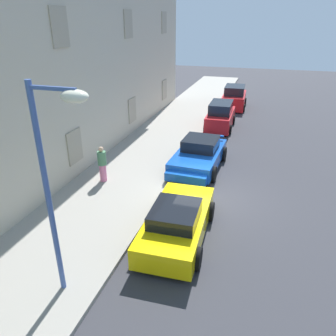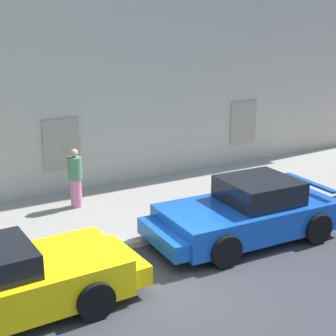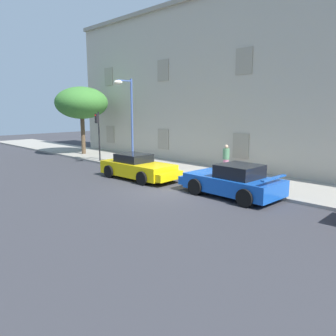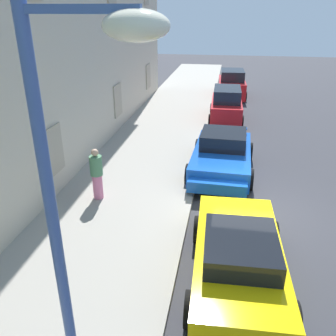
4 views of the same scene
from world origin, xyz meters
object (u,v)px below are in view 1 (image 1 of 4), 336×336
street_lamp (58,159)px  hatchback_distant (220,116)px  sportscar_yellow_flank (198,157)px  sportscar_red_lead (178,219)px  pedestrian_admiring (102,164)px  hatchback_parked (234,98)px

street_lamp → hatchback_distant: bearing=-5.0°
sportscar_yellow_flank → sportscar_red_lead: bearing=-174.6°
sportscar_red_lead → sportscar_yellow_flank: bearing=5.4°
hatchback_distant → street_lamp: street_lamp is taller
street_lamp → pedestrian_admiring: street_lamp is taller
sportscar_red_lead → street_lamp: (-3.43, 1.90, 3.39)m
hatchback_parked → sportscar_yellow_flank: bearing=178.8°
sportscar_red_lead → pedestrian_admiring: (2.73, 4.25, 0.36)m
hatchback_parked → sportscar_red_lead: bearing=-179.2°
sportscar_red_lead → hatchback_distant: (12.54, 0.50, 0.19)m
hatchback_distant → pedestrian_admiring: bearing=159.0°
sportscar_yellow_flank → hatchback_parked: size_ratio=1.21×
street_lamp → hatchback_parked: bearing=-4.3°
hatchback_parked → pedestrian_admiring: bearing=165.6°
hatchback_parked → street_lamp: street_lamp is taller
street_lamp → pedestrian_admiring: 7.26m
sportscar_red_lead → sportscar_yellow_flank: size_ratio=1.04×
sportscar_red_lead → street_lamp: bearing=151.1°
hatchback_distant → hatchback_parked: bearing=-2.4°
hatchback_distant → street_lamp: 16.35m
hatchback_distant → pedestrian_admiring: pedestrian_admiring is taller
sportscar_red_lead → hatchback_parked: size_ratio=1.25×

